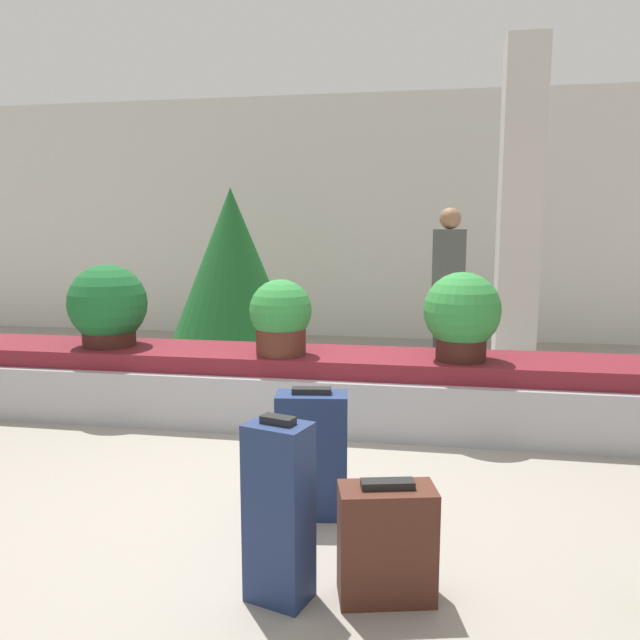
% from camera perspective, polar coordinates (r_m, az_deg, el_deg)
% --- Properties ---
extents(ground_plane, '(18.00, 18.00, 0.00)m').
position_cam_1_polar(ground_plane, '(3.54, -4.35, -16.32)').
color(ground_plane, gray).
extents(back_wall, '(18.00, 0.06, 3.20)m').
position_cam_1_polar(back_wall, '(8.41, 4.57, 9.28)').
color(back_wall, beige).
rests_on(back_wall, ground_plane).
extents(carousel, '(6.16, 0.85, 0.54)m').
position_cam_1_polar(carousel, '(4.81, -0.00, -6.26)').
color(carousel, '#9E9EA3').
rests_on(carousel, ground_plane).
extents(pillar, '(0.38, 0.38, 3.20)m').
position_cam_1_polar(pillar, '(6.27, 17.75, 9.18)').
color(pillar, beige).
rests_on(pillar, ground_plane).
extents(suitcase_1, '(0.39, 0.24, 0.68)m').
position_cam_1_polar(suitcase_1, '(3.27, -0.76, -12.17)').
color(suitcase_1, navy).
rests_on(suitcase_1, ground_plane).
extents(suitcase_3, '(0.28, 0.24, 0.76)m').
position_cam_1_polar(suitcase_3, '(2.58, -3.77, -17.11)').
color(suitcase_3, navy).
rests_on(suitcase_3, ground_plane).
extents(suitcase_4, '(0.42, 0.28, 0.50)m').
position_cam_1_polar(suitcase_4, '(2.65, 6.10, -19.57)').
color(suitcase_4, '#472319').
rests_on(suitcase_4, ground_plane).
extents(potted_plant_0, '(0.46, 0.46, 0.57)m').
position_cam_1_polar(potted_plant_0, '(4.62, -3.61, 0.24)').
color(potted_plant_0, '#4C2319').
rests_on(potted_plant_0, carousel).
extents(potted_plant_1, '(0.62, 0.62, 0.65)m').
position_cam_1_polar(potted_plant_1, '(5.25, -18.83, 1.15)').
color(potted_plant_1, '#381914').
rests_on(potted_plant_1, carousel).
extents(potted_plant_2, '(0.55, 0.55, 0.63)m').
position_cam_1_polar(potted_plant_2, '(4.54, 12.85, 0.42)').
color(potted_plant_2, '#381914').
rests_on(potted_plant_2, carousel).
extents(traveler_0, '(0.37, 0.31, 1.70)m').
position_cam_1_polar(traveler_0, '(7.11, 11.69, 4.56)').
color(traveler_0, '#282833').
rests_on(traveler_0, ground_plane).
extents(decorated_tree, '(1.38, 1.38, 1.88)m').
position_cam_1_polar(decorated_tree, '(6.45, -8.06, 4.38)').
color(decorated_tree, '#4C331E').
rests_on(decorated_tree, ground_plane).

